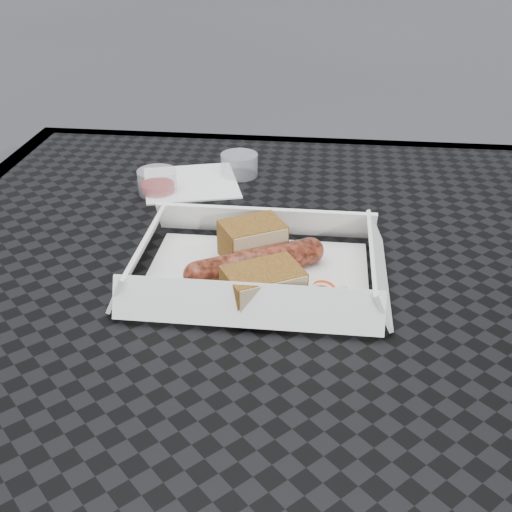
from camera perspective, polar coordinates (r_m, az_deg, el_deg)
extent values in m
cube|color=black|center=(0.67, 0.54, -1.28)|extent=(0.80, 0.80, 0.01)
cube|color=black|center=(1.02, 2.85, 9.54)|extent=(0.80, 0.03, 0.03)
cylinder|color=black|center=(1.24, -14.23, -6.80)|extent=(0.03, 0.03, 0.73)
cylinder|color=black|center=(1.20, 19.35, -8.88)|extent=(0.03, 0.03, 0.73)
cube|color=white|center=(0.64, 0.10, -1.73)|extent=(0.22, 0.15, 0.00)
cylinder|color=maroon|center=(0.63, -0.03, -0.60)|extent=(0.12, 0.08, 0.03)
sphere|color=maroon|center=(0.66, 4.86, 0.46)|extent=(0.03, 0.03, 0.03)
sphere|color=maroon|center=(0.61, -5.24, -1.72)|extent=(0.03, 0.03, 0.03)
cube|color=brown|center=(0.66, -0.32, 1.41)|extent=(0.08, 0.07, 0.04)
cube|color=brown|center=(0.59, 0.65, -2.73)|extent=(0.08, 0.07, 0.04)
cylinder|color=red|center=(0.61, 6.25, -3.13)|extent=(0.02, 0.02, 0.00)
torus|color=white|center=(0.61, 6.99, -3.43)|extent=(0.02, 0.02, 0.00)
cube|color=#B2D17F|center=(0.62, 7.27, -3.07)|extent=(0.02, 0.02, 0.00)
cube|color=white|center=(0.86, -5.82, 6.51)|extent=(0.15, 0.15, 0.00)
cylinder|color=#99110B|center=(0.83, -8.76, 6.55)|extent=(0.05, 0.05, 0.03)
cylinder|color=silver|center=(0.87, -1.49, 8.11)|extent=(0.05, 0.05, 0.03)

